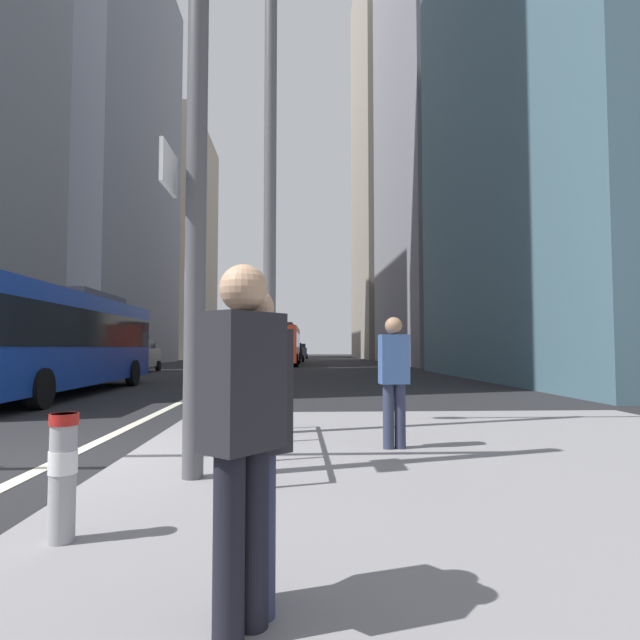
# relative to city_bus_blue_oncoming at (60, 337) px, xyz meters

# --- Properties ---
(ground_plane) EXTENTS (160.00, 160.00, 0.00)m
(ground_plane) POSITION_rel_city_bus_blue_oncoming_xyz_m (4.32, 10.34, -1.84)
(ground_plane) COLOR black
(median_island) EXTENTS (9.00, 10.00, 0.15)m
(median_island) POSITION_rel_city_bus_blue_oncoming_xyz_m (9.82, -10.66, -1.76)
(median_island) COLOR gray
(median_island) RESTS_ON ground
(lane_centre_line) EXTENTS (0.20, 80.00, 0.01)m
(lane_centre_line) POSITION_rel_city_bus_blue_oncoming_xyz_m (4.32, 20.34, -1.83)
(lane_centre_line) COLOR beige
(lane_centre_line) RESTS_ON ground
(office_tower_left_mid) EXTENTS (12.78, 22.22, 38.13)m
(office_tower_left_mid) POSITION_rel_city_bus_blue_oncoming_xyz_m (-11.68, 28.36, 17.23)
(office_tower_left_mid) COLOR slate
(office_tower_left_mid) RESTS_ON ground
(office_tower_left_far) EXTENTS (13.41, 19.35, 31.74)m
(office_tower_left_far) POSITION_rel_city_bus_blue_oncoming_xyz_m (-11.68, 54.44, 14.03)
(office_tower_left_far) COLOR gray
(office_tower_left_far) RESTS_ON ground
(office_tower_right_mid) EXTENTS (10.22, 20.62, 45.51)m
(office_tower_right_mid) POSITION_rel_city_bus_blue_oncoming_xyz_m (21.32, 29.58, 20.92)
(office_tower_right_mid) COLOR gray
(office_tower_right_mid) RESTS_ON ground
(office_tower_right_far) EXTENTS (10.65, 18.88, 54.78)m
(office_tower_right_far) POSITION_rel_city_bus_blue_oncoming_xyz_m (21.32, 52.19, 25.55)
(office_tower_right_far) COLOR gray
(office_tower_right_far) RESTS_ON ground
(city_bus_blue_oncoming) EXTENTS (2.91, 11.81, 3.40)m
(city_bus_blue_oncoming) POSITION_rel_city_bus_blue_oncoming_xyz_m (0.00, 0.00, 0.00)
(city_bus_blue_oncoming) COLOR #14389E
(city_bus_blue_oncoming) RESTS_ON ground
(city_bus_red_receding) EXTENTS (2.95, 11.63, 3.40)m
(city_bus_red_receding) POSITION_rel_city_bus_blue_oncoming_xyz_m (6.37, 25.82, -0.00)
(city_bus_red_receding) COLOR red
(city_bus_red_receding) RESTS_ON ground
(car_oncoming_mid) EXTENTS (2.07, 4.07, 1.94)m
(car_oncoming_mid) POSITION_rel_city_bus_blue_oncoming_xyz_m (-2.18, 14.94, -0.85)
(car_oncoming_mid) COLOR #B2A899
(car_oncoming_mid) RESTS_ON ground
(car_receding_near) EXTENTS (2.12, 4.63, 1.94)m
(car_receding_near) POSITION_rel_city_bus_blue_oncoming_xyz_m (7.26, 36.05, -0.85)
(car_receding_near) COLOR black
(car_receding_near) RESTS_ON ground
(car_receding_far) EXTENTS (2.04, 4.36, 1.94)m
(car_receding_far) POSITION_rel_city_bus_blue_oncoming_xyz_m (7.91, 49.98, -0.85)
(car_receding_far) COLOR #232838
(car_receding_far) RESTS_ON ground
(street_lamp_post) EXTENTS (5.50, 0.32, 8.00)m
(street_lamp_post) POSITION_rel_city_bus_blue_oncoming_xyz_m (7.03, -8.28, 3.45)
(street_lamp_post) COLOR #56565B
(street_lamp_post) RESTS_ON median_island
(bollard_left) EXTENTS (0.20, 0.20, 0.89)m
(bollard_left) POSITION_rel_city_bus_blue_oncoming_xyz_m (5.82, -12.69, -1.19)
(bollard_left) COLOR #99999E
(bollard_left) RESTS_ON median_island
(pedestrian_railing) EXTENTS (0.06, 3.63, 0.98)m
(pedestrian_railing) POSITION_rel_city_bus_blue_oncoming_xyz_m (7.12, -9.63, -0.98)
(pedestrian_railing) COLOR black
(pedestrian_railing) RESTS_ON median_island
(pedestrian_waiting) EXTENTS (0.43, 0.44, 1.76)m
(pedestrian_waiting) POSITION_rel_city_bus_blue_oncoming_xyz_m (7.19, -13.90, -0.70)
(pedestrian_waiting) COLOR black
(pedestrian_waiting) RESTS_ON median_island
(pedestrian_walking) EXTENTS (0.43, 0.44, 1.68)m
(pedestrian_walking) POSITION_rel_city_bus_blue_oncoming_xyz_m (7.22, -13.68, -0.76)
(pedestrian_walking) COLOR #2D334C
(pedestrian_walking) RESTS_ON median_island
(pedestrian_far) EXTENTS (0.40, 0.27, 1.76)m
(pedestrian_far) POSITION_rel_city_bus_blue_oncoming_xyz_m (8.77, -9.56, -0.70)
(pedestrian_far) COLOR #2D334C
(pedestrian_far) RESTS_ON median_island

